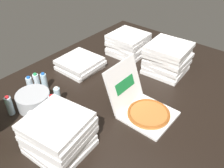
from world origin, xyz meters
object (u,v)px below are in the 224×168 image
at_px(water_bottle_0, 33,121).
at_px(pizza_stack_right_far, 128,44).
at_px(open_pizza_box, 142,106).
at_px(water_bottle_3, 44,82).
at_px(water_bottle_6, 10,106).
at_px(water_bottle_1, 30,85).
at_px(water_bottle_2, 37,82).
at_px(ice_bucket, 34,100).
at_px(pizza_stack_left_far, 167,58).
at_px(water_bottle_4, 58,96).
at_px(pizza_stack_right_near, 59,134).
at_px(pizza_stack_center_near, 80,64).
at_px(water_bottle_5, 53,104).

bearing_deg(water_bottle_0, pizza_stack_right_far, 6.66).
bearing_deg(open_pizza_box, water_bottle_3, 109.58).
height_order(open_pizza_box, water_bottle_3, open_pizza_box).
bearing_deg(open_pizza_box, water_bottle_6, 130.27).
xyz_separation_m(open_pizza_box, water_bottle_1, (-0.46, 1.00, 0.02)).
bearing_deg(water_bottle_2, ice_bucket, -132.79).
bearing_deg(pizza_stack_right_far, water_bottle_6, 175.10).
distance_m(open_pizza_box, pizza_stack_left_far, 0.77).
bearing_deg(pizza_stack_right_far, open_pizza_box, -137.05).
relative_size(open_pizza_box, water_bottle_1, 2.85).
bearing_deg(open_pizza_box, water_bottle_2, 111.29).
distance_m(ice_bucket, water_bottle_0, 0.29).
xyz_separation_m(ice_bucket, water_bottle_3, (0.23, 0.14, 0.02)).
distance_m(pizza_stack_right_far, water_bottle_4, 1.21).
relative_size(pizza_stack_left_far, water_bottle_6, 2.40).
xyz_separation_m(open_pizza_box, water_bottle_3, (-0.33, 0.94, 0.02)).
relative_size(open_pizza_box, pizza_stack_right_near, 1.15).
relative_size(pizza_stack_left_far, water_bottle_1, 2.40).
height_order(open_pizza_box, pizza_stack_right_near, open_pizza_box).
relative_size(open_pizza_box, water_bottle_4, 2.85).
height_order(pizza_stack_right_far, water_bottle_1, pizza_stack_right_far).
bearing_deg(water_bottle_0, water_bottle_2, 50.70).
xyz_separation_m(pizza_stack_right_far, water_bottle_3, (-1.14, 0.19, -0.03)).
distance_m(water_bottle_0, water_bottle_6, 0.31).
bearing_deg(water_bottle_6, open_pizza_box, -49.73).
bearing_deg(pizza_stack_right_near, open_pizza_box, -19.82).
bearing_deg(water_bottle_3, pizza_stack_center_near, 1.02).
xyz_separation_m(pizza_stack_center_near, water_bottle_6, (-0.91, -0.06, 0.03)).
distance_m(pizza_stack_left_far, pizza_stack_right_near, 1.46).
bearing_deg(pizza_stack_center_near, water_bottle_2, 175.55).
height_order(water_bottle_0, water_bottle_3, same).
relative_size(water_bottle_0, water_bottle_1, 1.00).
distance_m(pizza_stack_center_near, ice_bucket, 0.74).
xyz_separation_m(open_pizza_box, water_bottle_4, (-0.40, 0.66, 0.02)).
relative_size(water_bottle_0, water_bottle_3, 1.00).
bearing_deg(open_pizza_box, ice_bucket, 124.81).
relative_size(open_pizza_box, water_bottle_5, 2.85).
bearing_deg(water_bottle_5, pizza_stack_left_far, -19.29).
bearing_deg(water_bottle_5, pizza_stack_right_near, -121.78).
relative_size(pizza_stack_right_far, water_bottle_5, 2.31).
bearing_deg(pizza_stack_center_near, pizza_stack_right_near, -141.77).
bearing_deg(water_bottle_4, ice_bucket, 138.45).
relative_size(pizza_stack_right_near, water_bottle_4, 2.48).
xyz_separation_m(open_pizza_box, water_bottle_6, (-0.75, 0.89, 0.02)).
bearing_deg(water_bottle_0, water_bottle_3, 42.94).
bearing_deg(pizza_stack_center_near, pizza_stack_right_far, -17.11).
bearing_deg(water_bottle_6, ice_bucket, -22.78).
relative_size(water_bottle_2, water_bottle_5, 1.00).
xyz_separation_m(water_bottle_0, water_bottle_2, (0.34, 0.42, 0.00)).
xyz_separation_m(water_bottle_3, water_bottle_5, (-0.16, -0.33, 0.00)).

